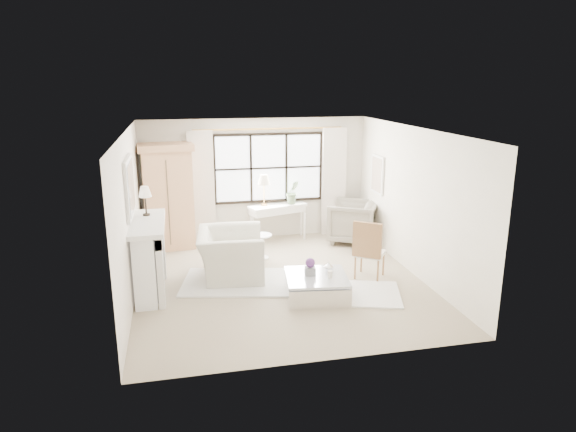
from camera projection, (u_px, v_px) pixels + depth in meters
name	position (u px, v px, depth m)	size (l,w,h in m)	color
floor	(280.00, 281.00, 9.22)	(5.50, 5.50, 0.00)	tan
ceiling	(280.00, 130.00, 8.52)	(5.50, 5.50, 0.00)	white
wall_back	(255.00, 179.00, 11.46)	(5.00, 5.00, 0.00)	beige
wall_front	(325.00, 262.00, 6.27)	(5.00, 5.00, 0.00)	beige
wall_left	(130.00, 217.00, 8.35)	(5.50, 5.50, 0.00)	white
wall_right	(414.00, 202.00, 9.39)	(5.50, 5.50, 0.00)	white
window_pane	(269.00, 168.00, 11.44)	(2.40, 0.02, 1.50)	silver
window_frame	(269.00, 168.00, 11.43)	(2.50, 0.04, 1.50)	black
curtain_rod	(269.00, 129.00, 11.16)	(0.04, 0.04, 3.30)	#BB8941
curtain_left	(202.00, 188.00, 11.15)	(0.55, 0.10, 2.47)	beige
curtain_right	(334.00, 182.00, 11.77)	(0.55, 0.10, 2.47)	silver
fireplace	(147.00, 257.00, 8.58)	(0.58, 1.66, 1.26)	silver
mirror_frame	(129.00, 187.00, 8.23)	(0.05, 1.15, 0.95)	silver
mirror_glass	(131.00, 187.00, 8.24)	(0.02, 1.00, 0.80)	silver
art_frame	(377.00, 174.00, 10.93)	(0.04, 0.62, 0.82)	white
art_canvas	(377.00, 175.00, 10.93)	(0.01, 0.52, 0.72)	#BDA792
mantel_lamp	(145.00, 193.00, 8.68)	(0.22, 0.22, 0.51)	black
armoire	(168.00, 196.00, 10.79)	(1.18, 0.79, 2.24)	tan
console_table	(277.00, 222.00, 11.58)	(1.37, 0.81, 0.80)	white
console_lamp	(264.00, 181.00, 11.28)	(0.28, 0.28, 0.69)	#C38B43
orchid_plant	(293.00, 192.00, 11.49)	(0.29, 0.24, 0.54)	#546C48
side_table	(262.00, 243.00, 10.32)	(0.40, 0.40, 0.51)	white
rug_left	(236.00, 282.00, 9.15)	(1.88, 1.33, 0.03)	silver
rug_right	(356.00, 293.00, 8.68)	(1.47, 1.10, 0.03)	white
club_armchair	(231.00, 254.00, 9.35)	(1.33, 1.16, 0.86)	beige
wingback_chair	(353.00, 222.00, 11.35)	(0.98, 1.01, 0.92)	gray
french_chair	(369.00, 261.00, 9.32)	(0.67, 0.68, 1.08)	#A37144
coffee_table	(316.00, 287.00, 8.52)	(1.13, 1.13, 0.38)	white
planter_box	(310.00, 271.00, 8.49)	(0.17, 0.17, 0.13)	slate
planter_flowers	(310.00, 263.00, 8.46)	(0.16, 0.16, 0.16)	#5C2D72
pillar_candle	(330.00, 274.00, 8.36)	(0.08, 0.08, 0.12)	white
coffee_vase	(329.00, 266.00, 8.66)	(0.15, 0.15, 0.16)	silver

